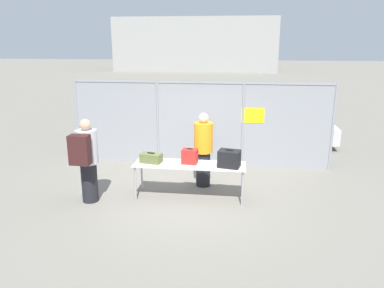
{
  "coord_description": "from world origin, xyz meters",
  "views": [
    {
      "loc": [
        1.06,
        -7.34,
        3.31
      ],
      "look_at": [
        0.01,
        0.74,
        1.05
      ],
      "focal_mm": 35.0,
      "sensor_mm": 36.0,
      "label": 1
    }
  ],
  "objects_px": {
    "traveler_hooded": "(86,158)",
    "security_worker_near": "(203,149)",
    "suitcase_black": "(229,159)",
    "utility_trailer": "(285,133)",
    "suitcase_red": "(190,156)",
    "inspection_table": "(190,166)",
    "suitcase_olive": "(151,158)"
  },
  "relations": [
    {
      "from": "utility_trailer",
      "to": "suitcase_black",
      "type": "bearing_deg",
      "value": -109.8
    },
    {
      "from": "traveler_hooded",
      "to": "inspection_table",
      "type": "bearing_deg",
      "value": 18.23
    },
    {
      "from": "suitcase_red",
      "to": "suitcase_black",
      "type": "height_order",
      "value": "suitcase_black"
    },
    {
      "from": "suitcase_black",
      "to": "suitcase_red",
      "type": "bearing_deg",
      "value": 171.7
    },
    {
      "from": "suitcase_olive",
      "to": "security_worker_near",
      "type": "height_order",
      "value": "security_worker_near"
    },
    {
      "from": "suitcase_red",
      "to": "security_worker_near",
      "type": "bearing_deg",
      "value": 72.59
    },
    {
      "from": "suitcase_red",
      "to": "suitcase_black",
      "type": "relative_size",
      "value": 0.7
    },
    {
      "from": "traveler_hooded",
      "to": "security_worker_near",
      "type": "bearing_deg",
      "value": 33.39
    },
    {
      "from": "suitcase_olive",
      "to": "utility_trailer",
      "type": "xyz_separation_m",
      "value": [
        3.34,
        4.56,
        -0.46
      ]
    },
    {
      "from": "security_worker_near",
      "to": "utility_trailer",
      "type": "distance_m",
      "value": 4.47
    },
    {
      "from": "suitcase_black",
      "to": "security_worker_near",
      "type": "xyz_separation_m",
      "value": [
        -0.62,
        0.83,
        -0.05
      ]
    },
    {
      "from": "inspection_table",
      "to": "traveler_hooded",
      "type": "height_order",
      "value": "traveler_hooded"
    },
    {
      "from": "inspection_table",
      "to": "utility_trailer",
      "type": "relative_size",
      "value": 0.61
    },
    {
      "from": "suitcase_olive",
      "to": "traveler_hooded",
      "type": "height_order",
      "value": "traveler_hooded"
    },
    {
      "from": "inspection_table",
      "to": "suitcase_olive",
      "type": "bearing_deg",
      "value": 180.0
    },
    {
      "from": "security_worker_near",
      "to": "suitcase_olive",
      "type": "bearing_deg",
      "value": 31.91
    },
    {
      "from": "suitcase_red",
      "to": "inspection_table",
      "type": "bearing_deg",
      "value": -86.89
    },
    {
      "from": "inspection_table",
      "to": "suitcase_olive",
      "type": "relative_size",
      "value": 4.93
    },
    {
      "from": "traveler_hooded",
      "to": "security_worker_near",
      "type": "height_order",
      "value": "traveler_hooded"
    },
    {
      "from": "suitcase_black",
      "to": "traveler_hooded",
      "type": "height_order",
      "value": "traveler_hooded"
    },
    {
      "from": "suitcase_red",
      "to": "traveler_hooded",
      "type": "height_order",
      "value": "traveler_hooded"
    },
    {
      "from": "inspection_table",
      "to": "traveler_hooded",
      "type": "xyz_separation_m",
      "value": [
        -2.08,
        -0.5,
        0.26
      ]
    },
    {
      "from": "suitcase_black",
      "to": "traveler_hooded",
      "type": "bearing_deg",
      "value": -171.74
    },
    {
      "from": "suitcase_olive",
      "to": "suitcase_red",
      "type": "distance_m",
      "value": 0.84
    },
    {
      "from": "suitcase_olive",
      "to": "security_worker_near",
      "type": "relative_size",
      "value": 0.28
    },
    {
      "from": "inspection_table",
      "to": "security_worker_near",
      "type": "height_order",
      "value": "security_worker_near"
    },
    {
      "from": "inspection_table",
      "to": "suitcase_black",
      "type": "height_order",
      "value": "suitcase_black"
    },
    {
      "from": "security_worker_near",
      "to": "inspection_table",
      "type": "bearing_deg",
      "value": 70.13
    },
    {
      "from": "suitcase_red",
      "to": "utility_trailer",
      "type": "bearing_deg",
      "value": 60.91
    },
    {
      "from": "traveler_hooded",
      "to": "utility_trailer",
      "type": "bearing_deg",
      "value": 52.58
    },
    {
      "from": "suitcase_red",
      "to": "traveler_hooded",
      "type": "relative_size",
      "value": 0.19
    },
    {
      "from": "suitcase_black",
      "to": "utility_trailer",
      "type": "height_order",
      "value": "suitcase_black"
    }
  ]
}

